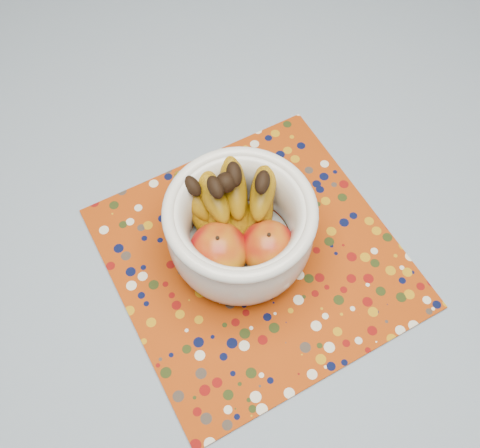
# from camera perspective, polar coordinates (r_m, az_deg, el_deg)

# --- Properties ---
(table) EXTENTS (1.20, 1.20, 0.75)m
(table) POSITION_cam_1_polar(r_m,az_deg,el_deg) (0.90, 1.55, -3.49)
(table) COLOR brown
(table) RESTS_ON ground
(tablecloth) EXTENTS (1.32, 1.32, 0.01)m
(tablecloth) POSITION_cam_1_polar(r_m,az_deg,el_deg) (0.83, 1.69, -1.06)
(tablecloth) COLOR slate
(tablecloth) RESTS_ON table
(placemat) EXTENTS (0.52, 0.52, 0.00)m
(placemat) POSITION_cam_1_polar(r_m,az_deg,el_deg) (0.80, 1.52, -3.38)
(placemat) COLOR #933208
(placemat) RESTS_ON tablecloth
(fruit_bowl) EXTENTS (0.22, 0.20, 0.15)m
(fruit_bowl) POSITION_cam_1_polar(r_m,az_deg,el_deg) (0.75, -0.50, 0.16)
(fruit_bowl) COLOR silver
(fruit_bowl) RESTS_ON placemat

